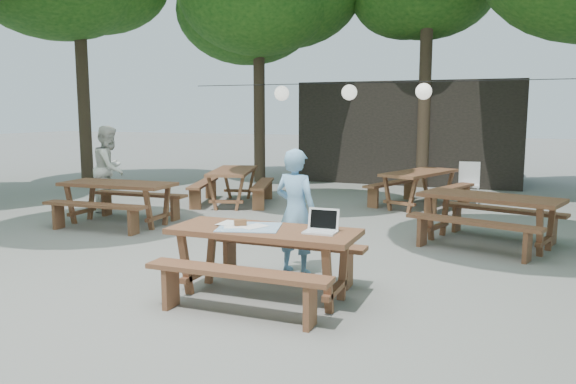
{
  "coord_description": "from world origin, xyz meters",
  "views": [
    {
      "loc": [
        3.12,
        -6.08,
        1.98
      ],
      "look_at": [
        0.74,
        -0.06,
        1.05
      ],
      "focal_mm": 35.0,
      "sensor_mm": 36.0,
      "label": 1
    }
  ],
  "objects_px": {
    "main_picnic_table": "(264,262)",
    "woman": "(296,212)",
    "picnic_table_nw": "(118,203)",
    "plastic_chair": "(468,192)",
    "second_person": "(110,168)"
  },
  "relations": [
    {
      "from": "main_picnic_table",
      "to": "woman",
      "type": "distance_m",
      "value": 1.05
    },
    {
      "from": "woman",
      "to": "second_person",
      "type": "height_order",
      "value": "second_person"
    },
    {
      "from": "picnic_table_nw",
      "to": "plastic_chair",
      "type": "bearing_deg",
      "value": 37.39
    },
    {
      "from": "woman",
      "to": "plastic_chair",
      "type": "relative_size",
      "value": 1.71
    },
    {
      "from": "main_picnic_table",
      "to": "picnic_table_nw",
      "type": "bearing_deg",
      "value": 146.3
    },
    {
      "from": "second_person",
      "to": "woman",
      "type": "bearing_deg",
      "value": -134.21
    },
    {
      "from": "second_person",
      "to": "plastic_chair",
      "type": "bearing_deg",
      "value": -77.42
    },
    {
      "from": "woman",
      "to": "plastic_chair",
      "type": "bearing_deg",
      "value": -92.17
    },
    {
      "from": "main_picnic_table",
      "to": "second_person",
      "type": "bearing_deg",
      "value": 143.24
    },
    {
      "from": "picnic_table_nw",
      "to": "plastic_chair",
      "type": "relative_size",
      "value": 2.25
    },
    {
      "from": "woman",
      "to": "plastic_chair",
      "type": "xyz_separation_m",
      "value": [
        1.61,
        6.31,
        -0.51
      ]
    },
    {
      "from": "main_picnic_table",
      "to": "plastic_chair",
      "type": "distance_m",
      "value": 7.46
    },
    {
      "from": "main_picnic_table",
      "to": "picnic_table_nw",
      "type": "height_order",
      "value": "same"
    },
    {
      "from": "picnic_table_nw",
      "to": "woman",
      "type": "xyz_separation_m",
      "value": [
        3.99,
        -1.69,
        0.38
      ]
    },
    {
      "from": "main_picnic_table",
      "to": "woman",
      "type": "xyz_separation_m",
      "value": [
        -0.01,
        0.98,
        0.38
      ]
    }
  ]
}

